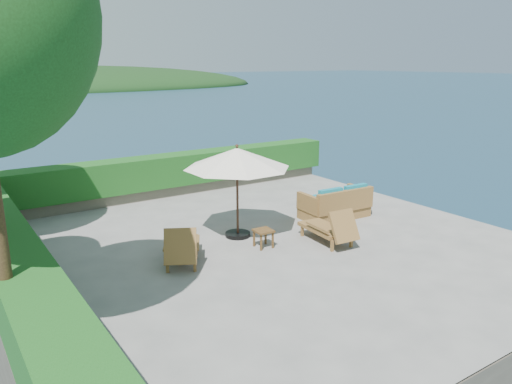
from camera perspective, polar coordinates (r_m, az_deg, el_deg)
ground at (r=12.32m, az=0.92°, el=-5.93°), size 12.00×12.00×0.00m
foundation at (r=12.94m, az=0.89°, el=-12.38°), size 12.00×12.00×3.00m
ocean at (r=13.67m, az=0.87°, el=-17.79°), size 600.00×600.00×0.00m
offshore_island at (r=152.93m, az=-22.36°, el=10.89°), size 126.00×57.60×12.60m
planter_wall_far at (r=16.95m, az=-9.94°, el=0.27°), size 12.00×0.60×0.36m
planter_wall_left at (r=10.38m, az=-25.86°, el=-10.52°), size 0.60×12.00×0.36m
hedge_far at (r=16.80m, az=-10.04°, el=2.48°), size 12.40×0.90×1.00m
hedge_left at (r=10.13m, az=-26.28°, el=-7.07°), size 0.90×12.40×1.00m
patio_umbrella at (r=12.30m, az=-2.18°, el=3.79°), size 3.45×3.45×2.38m
lounge_left at (r=11.15m, az=-8.47°, el=-6.17°), size 1.39×1.78×0.96m
lounge_right at (r=12.35m, az=8.47°, el=-4.08°), size 0.83×1.70×0.96m
side_table at (r=11.97m, az=0.85°, el=-4.69°), size 0.44×0.44×0.45m
wicker_loveseat at (r=14.39m, az=9.13°, el=-1.48°), size 2.03×1.11×0.97m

